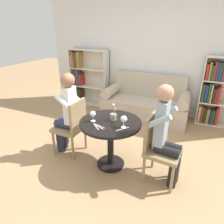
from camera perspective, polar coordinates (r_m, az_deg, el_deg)
The scene contains 17 objects.
ground_plane at distance 3.06m, azimuth -0.40°, elevation -14.69°, with size 16.00×16.00×0.00m, color tan.
back_wall at distance 4.60m, azimuth 11.91°, elevation 16.28°, with size 5.20×0.05×2.70m.
round_table at distance 2.75m, azimuth -0.43°, elevation -5.75°, with size 0.84×0.84×0.71m.
couch at distance 4.44m, azimuth 9.55°, elevation 2.33°, with size 1.80×0.80×0.92m.
bookshelf_left at distance 5.21m, azimuth -7.66°, elevation 9.79°, with size 0.99×0.28×1.37m.
bookshelf_right at distance 4.48m, azimuth 28.35°, elevation 4.67°, with size 0.99×0.28×1.37m.
chair_left at distance 3.11m, azimuth -11.24°, elevation -3.64°, with size 0.43×0.43×0.90m.
chair_right at distance 2.62m, azimuth 13.07°, elevation -9.41°, with size 0.46×0.46×0.90m.
person_left at distance 3.08m, azimuth -12.82°, elevation -0.15°, with size 0.42×0.34×1.29m.
person_right at distance 2.50m, azimuth 15.34°, elevation -6.31°, with size 0.44×0.37×1.30m.
wine_glass_left at distance 2.66m, azimuth -5.49°, elevation -0.64°, with size 0.08×0.08×0.15m.
wine_glass_right at distance 2.49m, azimuth 3.39°, elevation -2.10°, with size 0.09×0.09×0.16m.
flower_vase at distance 2.70m, azimuth 0.41°, elevation -0.96°, with size 0.09×0.09×0.24m.
knife_left_setting at distance 2.49m, azimuth 3.06°, elevation -4.85°, with size 0.13×0.16×0.00m.
fork_left_setting at distance 2.55m, azimuth -3.91°, elevation -4.19°, with size 0.18×0.09×0.00m.
knife_right_setting at distance 2.55m, azimuth -4.60°, elevation -4.19°, with size 0.15×0.13×0.00m.
fork_right_setting at distance 2.57m, azimuth -3.64°, elevation -3.95°, with size 0.18×0.07×0.00m.
Camera 1 is at (1.00, -2.18, 1.89)m, focal length 32.00 mm.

